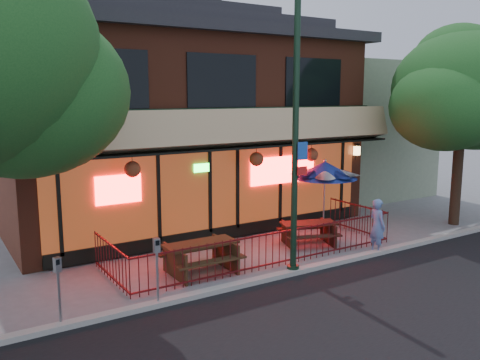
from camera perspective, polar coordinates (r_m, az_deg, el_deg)
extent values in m
plane|color=gray|center=(13.82, 4.92, -9.85)|extent=(80.00, 80.00, 0.00)
cube|color=#999993|center=(13.43, 6.23, -10.19)|extent=(80.00, 0.25, 0.12)
cube|color=maroon|center=(19.30, -8.01, 5.52)|extent=(12.00, 8.00, 6.50)
cube|color=#59230F|center=(15.95, -1.91, -1.04)|extent=(11.00, 0.06, 2.60)
cube|color=#FF0C0C|center=(17.08, 4.89, 1.17)|extent=(2.60, 0.04, 0.90)
cube|color=#FF0C0C|center=(14.43, -13.48, -1.03)|extent=(1.30, 0.04, 0.80)
cube|color=tan|center=(15.30, -1.03, 5.69)|extent=(12.20, 1.33, 1.26)
cube|color=black|center=(14.21, -14.84, 10.92)|extent=(2.40, 0.06, 1.60)
cube|color=black|center=(15.69, -1.97, 11.08)|extent=(2.40, 0.06, 1.60)
cube|color=black|center=(17.78, 8.28, 10.81)|extent=(2.40, 0.06, 1.60)
cube|color=black|center=(16.25, -1.82, -5.91)|extent=(11.00, 0.12, 0.40)
cube|color=#FFC672|center=(19.13, 12.98, 3.22)|extent=(0.18, 0.18, 0.32)
cube|color=gray|center=(24.79, 10.90, 5.75)|extent=(6.00, 7.00, 6.00)
cube|color=#4B1012|center=(13.69, 4.47, -5.87)|extent=(8.40, 0.04, 0.04)
cube|color=#4B1012|center=(13.93, 4.42, -9.16)|extent=(8.40, 0.04, 0.04)
cube|color=#4B1012|center=(12.95, -14.35, -7.06)|extent=(0.04, 2.60, 0.04)
cube|color=#4B1012|center=(17.34, 13.07, -2.78)|extent=(0.04, 2.60, 0.04)
cylinder|color=#4B1012|center=(13.82, 4.44, -7.67)|extent=(0.02, 0.02, 1.00)
cylinder|color=black|center=(12.77, 6.23, 4.63)|extent=(0.16, 0.16, 7.00)
cylinder|color=black|center=(13.49, 5.97, -9.91)|extent=(0.32, 0.32, 0.20)
cube|color=#194CB2|center=(12.75, 7.05, 3.25)|extent=(0.30, 0.02, 0.45)
cube|color=red|center=(12.82, 7.00, 1.03)|extent=(0.30, 0.02, 0.22)
cylinder|color=#332419|center=(19.41, 23.27, 1.85)|extent=(0.36, 0.36, 4.48)
ellipsoid|color=#184A1C|center=(19.27, 23.77, 9.29)|extent=(4.80, 4.80, 3.94)
ellipsoid|color=#184A1C|center=(19.69, 23.32, 12.17)|extent=(3.12, 3.12, 2.56)
cube|color=#3B2815|center=(13.07, -7.32, -9.25)|extent=(0.08, 1.37, 0.78)
cube|color=#3B2815|center=(13.70, -1.64, -8.27)|extent=(0.08, 1.37, 0.78)
cube|color=#3B2815|center=(13.25, -4.43, -7.16)|extent=(1.91, 0.81, 0.06)
cube|color=#3B2815|center=(12.86, -3.21, -9.15)|extent=(1.90, 0.31, 0.05)
cube|color=#3B2815|center=(13.84, -5.53, -7.81)|extent=(1.90, 0.31, 0.05)
cube|color=#361B13|center=(15.63, 5.44, -6.22)|extent=(0.45, 1.17, 0.69)
cube|color=#361B13|center=(16.08, 9.89, -5.87)|extent=(0.45, 1.17, 0.69)
cube|color=#361B13|center=(15.75, 7.72, -4.83)|extent=(1.82, 1.21, 0.06)
cube|color=#361B13|center=(15.36, 8.38, -6.31)|extent=(1.67, 0.80, 0.05)
cube|color=#361B13|center=(16.29, 7.06, -5.36)|extent=(1.67, 0.80, 0.05)
cylinder|color=gray|center=(17.31, 9.42, -2.07)|extent=(0.05, 0.05, 2.26)
cone|color=navy|center=(17.14, 9.51, 1.13)|extent=(2.16, 2.16, 0.57)
sphere|color=gray|center=(17.10, 9.54, 2.16)|extent=(0.10, 0.10, 0.10)
imported|color=#5B79B6|center=(15.39, 15.16, -5.00)|extent=(0.46, 0.64, 1.61)
cylinder|color=#97989F|center=(11.41, -9.25, -10.91)|extent=(0.06, 0.06, 1.25)
cube|color=#97989F|center=(11.17, -9.36, -7.25)|extent=(0.14, 0.12, 0.32)
cube|color=black|center=(11.09, -9.25, -6.99)|extent=(0.09, 0.01, 0.11)
cylinder|color=gray|center=(10.92, -19.61, -12.50)|extent=(0.05, 0.05, 1.18)
cube|color=gray|center=(10.68, -19.83, -8.93)|extent=(0.16, 0.14, 0.30)
cube|color=black|center=(10.61, -19.78, -8.69)|extent=(0.08, 0.03, 0.11)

